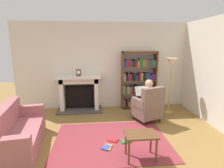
{
  "coord_description": "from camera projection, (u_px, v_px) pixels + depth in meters",
  "views": [
    {
      "loc": [
        -0.32,
        -3.21,
        2.01
      ],
      "look_at": [
        0.1,
        1.2,
        1.05
      ],
      "focal_mm": 28.97,
      "sensor_mm": 36.0,
      "label": 1
    }
  ],
  "objects": [
    {
      "name": "floor_lamp",
      "position": [
        171.0,
        67.0,
        5.2
      ],
      "size": [
        0.32,
        0.32,
        1.64
      ],
      "color": "#B7933F",
      "rests_on": "ground"
    },
    {
      "name": "back_wall",
      "position": [
        105.0,
        66.0,
        5.77
      ],
      "size": [
        5.6,
        0.1,
        2.7
      ],
      "primitive_type": "cube",
      "color": "silver",
      "rests_on": "ground"
    },
    {
      "name": "side_table",
      "position": [
        141.0,
        138.0,
        3.18
      ],
      "size": [
        0.56,
        0.39,
        0.49
      ],
      "color": "brown",
      "rests_on": "ground"
    },
    {
      "name": "seated_reader",
      "position": [
        146.0,
        98.0,
        4.82
      ],
      "size": [
        0.49,
        0.59,
        1.14
      ],
      "rotation": [
        0.0,
        0.0,
        3.51
      ],
      "color": "silver",
      "rests_on": "ground"
    },
    {
      "name": "bookshelf",
      "position": [
        139.0,
        81.0,
        5.76
      ],
      "size": [
        1.11,
        0.32,
        1.82
      ],
      "color": "brown",
      "rests_on": "ground"
    },
    {
      "name": "area_rug",
      "position": [
        111.0,
        140.0,
        3.87
      ],
      "size": [
        2.4,
        1.8,
        0.01
      ],
      "primitive_type": "cube",
      "color": "maroon",
      "rests_on": "ground"
    },
    {
      "name": "armchair_reading",
      "position": [
        148.0,
        106.0,
        4.76
      ],
      "size": [
        0.82,
        0.81,
        0.97
      ],
      "rotation": [
        0.0,
        0.0,
        3.51
      ],
      "color": "#331E14",
      "rests_on": "ground"
    },
    {
      "name": "scattered_books",
      "position": [
        114.0,
        144.0,
        3.7
      ],
      "size": [
        0.65,
        0.51,
        0.03
      ],
      "color": "#334CA5",
      "rests_on": "area_rug"
    },
    {
      "name": "sofa_floral",
      "position": [
        17.0,
        134.0,
        3.5
      ],
      "size": [
        0.95,
        1.78,
        0.85
      ],
      "rotation": [
        0.0,
        0.0,
        1.71
      ],
      "color": "#A35D61",
      "rests_on": "ground"
    },
    {
      "name": "side_wall_right",
      "position": [
        208.0,
        71.0,
        4.76
      ],
      "size": [
        0.1,
        5.2,
        2.7
      ],
      "primitive_type": "cube",
      "color": "silver",
      "rests_on": "ground"
    },
    {
      "name": "ground",
      "position": [
        113.0,
        149.0,
        3.58
      ],
      "size": [
        14.0,
        14.0,
        0.0
      ],
      "primitive_type": "plane",
      "color": "olive"
    },
    {
      "name": "fireplace",
      "position": [
        80.0,
        92.0,
        5.62
      ],
      "size": [
        1.36,
        0.64,
        1.1
      ],
      "color": "#4C4742",
      "rests_on": "ground"
    },
    {
      "name": "mantel_clock",
      "position": [
        79.0,
        73.0,
        5.39
      ],
      "size": [
        0.14,
        0.14,
        0.2
      ],
      "color": "brown",
      "rests_on": "fireplace"
    }
  ]
}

